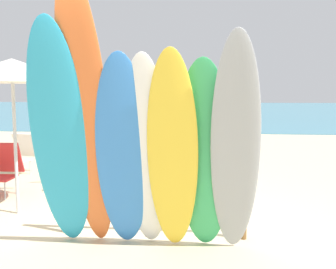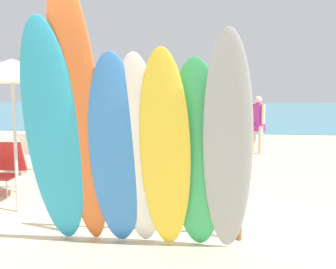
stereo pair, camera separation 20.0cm
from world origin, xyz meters
name	(u,v)px [view 1 (the left image)]	position (x,y,z in m)	size (l,w,h in m)	color
ground	(195,126)	(0.00, 14.00, 0.00)	(60.00, 60.00, 0.00)	beige
ocean_water	(201,109)	(0.00, 30.88, 0.01)	(60.00, 40.00, 0.02)	teal
surfboard_rack	(153,188)	(0.00, 0.00, 0.55)	(2.16, 0.07, 0.75)	brown
surfboard_teal_0	(60,140)	(-0.86, -0.57, 1.17)	(0.57, 0.07, 2.43)	#289EC6
surfboard_orange_1	(86,120)	(-0.58, -0.59, 1.37)	(0.48, 0.07, 2.85)	orange
surfboard_blue_2	(123,155)	(-0.24, -0.49, 1.01)	(0.54, 0.07, 2.09)	#337AD1
surfboard_white_3	(147,155)	(0.00, -0.46, 1.01)	(0.48, 0.07, 2.09)	white
surfboard_yellow_4	(173,155)	(0.27, -0.52, 1.03)	(0.50, 0.07, 2.12)	yellow
surfboard_green_5	(204,158)	(0.57, -0.42, 0.99)	(0.56, 0.06, 2.02)	#38B266
surfboard_grey_6	(235,148)	(0.87, -0.54, 1.10)	(0.48, 0.08, 2.28)	#999EA3
beachgoer_midbeach	(231,115)	(1.27, 7.16, 0.96)	(0.43, 0.52, 1.67)	#9E704C
beachgoer_strolling	(251,120)	(1.77, 6.31, 0.88)	(0.40, 0.51, 1.52)	beige
beachgoer_by_water	(165,117)	(-0.62, 6.80, 0.90)	(0.53, 0.36, 1.56)	beige
beachgoer_photographing	(170,117)	(-0.34, 5.47, 1.01)	(0.63, 0.36, 1.76)	beige
beach_chair_red	(2,167)	(-2.68, 1.59, 0.43)	(0.53, 0.70, 0.82)	#B7B7BC
beach_chair_blue	(21,152)	(-3.11, 3.11, 0.43)	(0.64, 0.81, 0.81)	#B7B7BC
beach_chair_striped	(72,162)	(-1.72, 2.17, 0.43)	(0.63, 0.79, 0.81)	#B7B7BC
beach_umbrella	(12,71)	(-1.94, 0.63, 1.91)	(1.78, 1.78, 2.07)	silver
distant_boat	(201,121)	(0.27, 16.01, 0.12)	(3.29, 1.04, 0.26)	#4C515B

